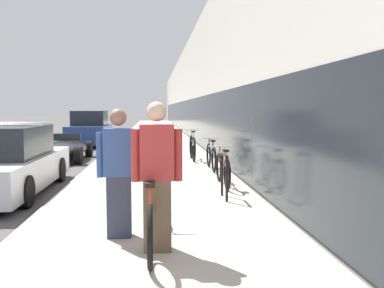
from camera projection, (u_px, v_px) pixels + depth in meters
The scene contains 12 objects.
sidewalk_slab at pixel (155, 138), 25.15m from camera, with size 3.94×70.00×0.14m.
storefront_facade at pixel (244, 94), 33.47m from camera, with size 10.01×70.00×5.91m.
tandem_bicycle at pixel (151, 213), 5.36m from camera, with size 0.52×2.56×0.87m.
person_rider at pixel (157, 177), 5.01m from camera, with size 0.60×0.23×1.76m.
person_bystander at pixel (119, 173), 5.56m from camera, with size 0.57×0.22×1.68m.
bike_rack_hoop at pixel (224, 171), 7.96m from camera, with size 0.05×0.60×0.84m.
cruiser_bike_nearest at pixel (223, 169), 9.33m from camera, with size 0.52×1.78×0.84m.
cruiser_bike_middle at pixel (211, 157), 11.77m from camera, with size 0.52×1.75×0.86m.
cruiser_bike_farthest at pixel (192, 147), 14.02m from camera, with size 0.52×1.76×0.98m.
parked_sedan_curbside at pixel (4, 163), 9.13m from camera, with size 1.93×4.72×1.51m.
vintage_roadster_curbside at pixel (62, 149), 14.97m from camera, with size 1.76×3.96×0.92m.
parked_sedan_far at pixel (90, 130), 21.02m from camera, with size 1.88×4.10×1.71m.
Camera 1 is at (5.86, -4.19, 1.82)m, focal length 40.00 mm.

